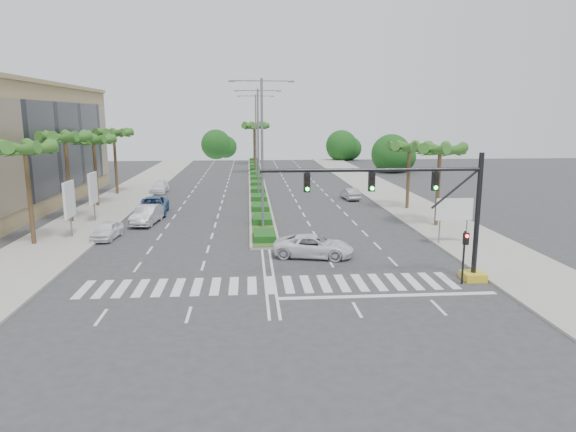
{
  "coord_description": "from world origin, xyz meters",
  "views": [
    {
      "loc": [
        -1.09,
        -26.93,
        9.18
      ],
      "look_at": [
        1.31,
        4.35,
        3.0
      ],
      "focal_mm": 32.0,
      "sensor_mm": 36.0,
      "label": 1
    }
  ],
  "objects_px": {
    "car_parked_d": "(160,187)",
    "car_crossing": "(314,246)",
    "car_right": "(350,194)",
    "car_parked_c": "(153,206)",
    "car_parked_a": "(107,230)",
    "car_parked_b": "(147,215)"
  },
  "relations": [
    {
      "from": "car_crossing",
      "to": "car_parked_a",
      "type": "bearing_deg",
      "value": 81.35
    },
    {
      "from": "car_parked_c",
      "to": "car_right",
      "type": "relative_size",
      "value": 1.49
    },
    {
      "from": "car_crossing",
      "to": "car_right",
      "type": "relative_size",
      "value": 1.35
    },
    {
      "from": "car_parked_d",
      "to": "car_crossing",
      "type": "height_order",
      "value": "car_crossing"
    },
    {
      "from": "car_parked_c",
      "to": "car_parked_d",
      "type": "bearing_deg",
      "value": 92.65
    },
    {
      "from": "car_parked_a",
      "to": "car_parked_c",
      "type": "bearing_deg",
      "value": 85.8
    },
    {
      "from": "car_parked_a",
      "to": "car_parked_c",
      "type": "height_order",
      "value": "car_parked_c"
    },
    {
      "from": "car_parked_b",
      "to": "car_parked_a",
      "type": "bearing_deg",
      "value": -103.95
    },
    {
      "from": "car_parked_a",
      "to": "car_crossing",
      "type": "relative_size",
      "value": 0.74
    },
    {
      "from": "car_parked_c",
      "to": "car_crossing",
      "type": "bearing_deg",
      "value": -54.29
    },
    {
      "from": "car_parked_c",
      "to": "car_parked_a",
      "type": "bearing_deg",
      "value": -103.92
    },
    {
      "from": "car_parked_d",
      "to": "car_parked_c",
      "type": "bearing_deg",
      "value": -81.29
    },
    {
      "from": "car_parked_d",
      "to": "car_crossing",
      "type": "bearing_deg",
      "value": -61.5
    },
    {
      "from": "car_parked_b",
      "to": "car_parked_d",
      "type": "bearing_deg",
      "value": 102.27
    },
    {
      "from": "car_parked_c",
      "to": "car_parked_d",
      "type": "relative_size",
      "value": 1.3
    },
    {
      "from": "car_parked_d",
      "to": "car_right",
      "type": "xyz_separation_m",
      "value": [
        21.89,
        -6.75,
        -0.0
      ]
    },
    {
      "from": "car_parked_c",
      "to": "car_right",
      "type": "xyz_separation_m",
      "value": [
        20.23,
        7.15,
        -0.16
      ]
    },
    {
      "from": "car_parked_b",
      "to": "car_crossing",
      "type": "distance_m",
      "value": 17.29
    },
    {
      "from": "car_parked_a",
      "to": "car_right",
      "type": "bearing_deg",
      "value": 43.12
    },
    {
      "from": "car_parked_d",
      "to": "car_parked_a",
      "type": "bearing_deg",
      "value": -88.11
    },
    {
      "from": "car_parked_c",
      "to": "car_right",
      "type": "distance_m",
      "value": 21.45
    },
    {
      "from": "car_parked_c",
      "to": "car_parked_d",
      "type": "distance_m",
      "value": 14.0
    }
  ]
}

